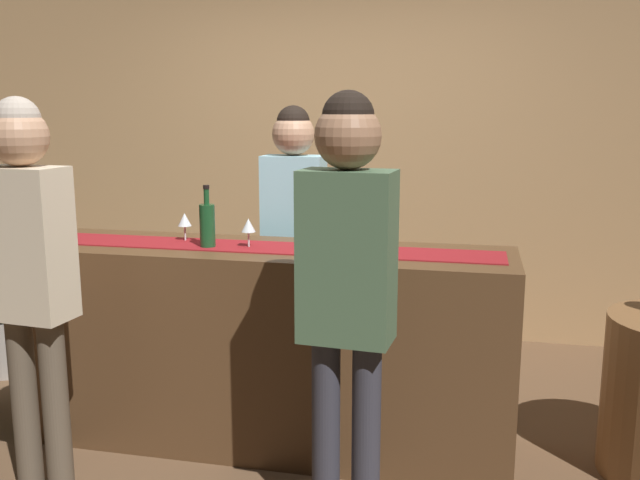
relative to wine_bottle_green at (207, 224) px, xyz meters
The scene contains 12 objects.
ground_plane 1.14m from the wine_bottle_green, 11.36° to the left, with size 10.00×10.00×0.00m, color brown.
back_wall 2.00m from the wine_bottle_green, 82.06° to the left, with size 6.00×0.12×2.90m, color tan.
bar_counter 0.67m from the wine_bottle_green, 11.36° to the left, with size 2.37×0.60×0.99m, color #543821.
counter_runner_cloth 0.30m from the wine_bottle_green, 11.36° to the left, with size 2.25×0.28×0.01m, color maroon.
wine_bottle_green is the anchor object (origin of this frame).
wine_bottle_clear 0.77m from the wine_bottle_green, ahead, with size 0.07×0.07×0.30m.
wine_glass_near_customer 0.20m from the wine_bottle_green, 10.32° to the left, with size 0.07×0.07×0.14m.
wine_glass_mid_counter 0.21m from the wine_bottle_green, 143.63° to the left, with size 0.07×0.07×0.14m.
bartender 0.69m from the wine_bottle_green, 67.59° to the left, with size 0.34×0.23×1.67m.
customer_sipping 1.02m from the wine_bottle_green, 38.67° to the right, with size 0.36×0.24×1.72m.
customer_browsing 0.82m from the wine_bottle_green, 130.38° to the right, with size 0.36×0.24×1.70m.
potted_plant_tall 1.82m from the wine_bottle_green, 159.21° to the left, with size 0.66×0.66×0.97m.
Camera 1 is at (0.96, -3.12, 1.65)m, focal length 38.75 mm.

